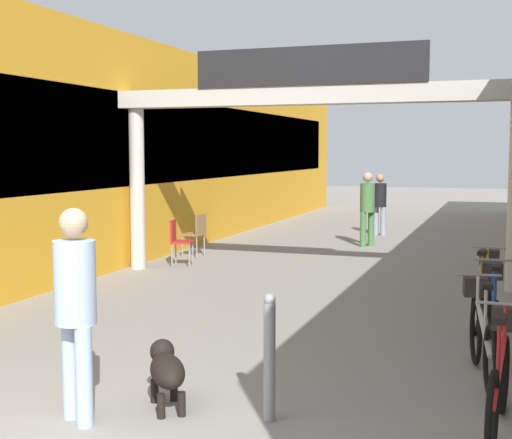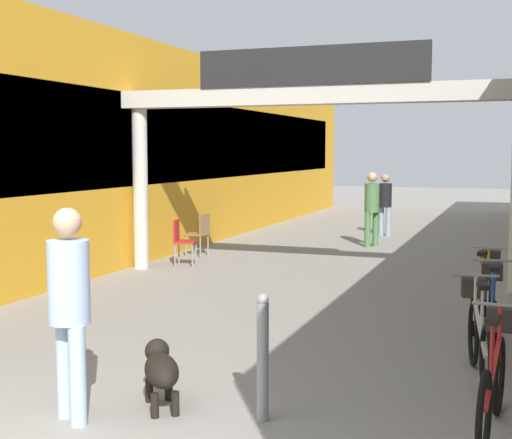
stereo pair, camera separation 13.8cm
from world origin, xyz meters
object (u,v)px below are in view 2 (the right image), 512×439
object	(u,v)px
pedestrian_carrying_crate	(372,204)
bollard_post_metal	(263,356)
bicycle_silver_second	(478,333)
bicycle_blue_third	(492,310)
dog_on_leash	(161,368)
cafe_chair_red_nearer	(181,238)
pedestrian_elderly_walking	(385,201)
pedestrian_with_dog	(69,300)
bicycle_orange_farthest	(484,291)
bicycle_red_nearest	(494,378)
cafe_chair_wood_farther	(200,231)

from	to	relation	value
pedestrian_carrying_crate	bollard_post_metal	world-z (taller)	pedestrian_carrying_crate
bicycle_silver_second	bicycle_blue_third	world-z (taller)	same
dog_on_leash	pedestrian_carrying_crate	bearing A→B (deg)	91.56
bicycle_blue_third	cafe_chair_red_nearer	size ratio (longest dim) A/B	1.90
pedestrian_carrying_crate	pedestrian_elderly_walking	size ratio (longest dim) A/B	1.07
pedestrian_with_dog	bollard_post_metal	distance (m)	1.65
bicycle_blue_third	bollard_post_metal	xyz separation A→B (m)	(-1.70, -2.94, 0.11)
bicycle_orange_farthest	bollard_post_metal	xyz separation A→B (m)	(-1.56, -4.07, 0.11)
pedestrian_with_dog	bicycle_blue_third	size ratio (longest dim) A/B	1.05
pedestrian_with_dog	bicycle_silver_second	world-z (taller)	pedestrian_with_dog
bicycle_red_nearest	bicycle_silver_second	world-z (taller)	same
cafe_chair_red_nearer	cafe_chair_wood_farther	distance (m)	1.23
pedestrian_carrying_crate	cafe_chair_wood_farther	size ratio (longest dim) A/B	1.94
pedestrian_carrying_crate	cafe_chair_wood_farther	bearing A→B (deg)	-137.91
bicycle_red_nearest	cafe_chair_wood_farther	xyz separation A→B (m)	(-6.13, 7.74, 0.10)
pedestrian_elderly_walking	bicycle_blue_third	world-z (taller)	pedestrian_elderly_walking
cafe_chair_wood_farther	bicycle_silver_second	bearing A→B (deg)	-46.92
bicycle_red_nearest	bicycle_blue_third	size ratio (longest dim) A/B	1.00
bicycle_silver_second	bicycle_orange_farthest	bearing A→B (deg)	91.29
bicycle_silver_second	bollard_post_metal	world-z (taller)	bollard_post_metal
pedestrian_elderly_walking	cafe_chair_wood_farther	size ratio (longest dim) A/B	1.81
pedestrian_elderly_walking	cafe_chair_red_nearer	world-z (taller)	pedestrian_elderly_walking
pedestrian_with_dog	pedestrian_elderly_walking	size ratio (longest dim) A/B	1.10
bollard_post_metal	dog_on_leash	bearing A→B (deg)	-179.95
bicycle_blue_third	bicycle_orange_farthest	world-z (taller)	same
pedestrian_elderly_walking	dog_on_leash	distance (m)	13.26
bollard_post_metal	cafe_chair_wood_farther	size ratio (longest dim) A/B	1.20
pedestrian_with_dog	cafe_chair_wood_farther	world-z (taller)	pedestrian_with_dog
pedestrian_elderly_walking	bollard_post_metal	world-z (taller)	pedestrian_elderly_walking
cafe_chair_red_nearer	pedestrian_elderly_walking	bearing A→B (deg)	65.80
pedestrian_with_dog	cafe_chair_red_nearer	bearing A→B (deg)	109.71
bicycle_blue_third	cafe_chair_wood_farther	size ratio (longest dim) A/B	1.90
pedestrian_with_dog	cafe_chair_wood_farther	size ratio (longest dim) A/B	1.99
bollard_post_metal	cafe_chair_red_nearer	bearing A→B (deg)	120.96
pedestrian_with_dog	pedestrian_elderly_walking	xyz separation A→B (m)	(0.14, 13.80, -0.11)
bicycle_orange_farthest	cafe_chair_red_nearer	xyz separation A→B (m)	(-5.73, 2.88, 0.10)
dog_on_leash	cafe_chair_red_nearer	distance (m)	7.67
bicycle_blue_third	bicycle_red_nearest	bearing A→B (deg)	-87.79
bicycle_orange_farthest	bollard_post_metal	world-z (taller)	bollard_post_metal
pedestrian_carrying_crate	pedestrian_with_dog	bearing A→B (deg)	-91.17
pedestrian_carrying_crate	bicycle_blue_third	bearing A→B (deg)	-69.83
cafe_chair_wood_farther	bicycle_orange_farthest	bearing A→B (deg)	-34.89
bicycle_blue_third	dog_on_leash	bearing A→B (deg)	-132.04
bicycle_red_nearest	cafe_chair_red_nearer	size ratio (longest dim) A/B	1.90
bollard_post_metal	cafe_chair_wood_farther	world-z (taller)	bollard_post_metal
bicycle_silver_second	bicycle_blue_third	size ratio (longest dim) A/B	0.99
bicycle_orange_farthest	bicycle_blue_third	bearing A→B (deg)	-82.71
bicycle_red_nearest	cafe_chair_red_nearer	distance (m)	8.84
dog_on_leash	cafe_chair_wood_farther	bearing A→B (deg)	112.49
bollard_post_metal	cafe_chair_wood_farther	bearing A→B (deg)	117.91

